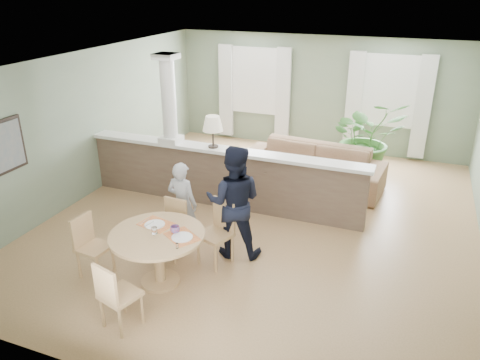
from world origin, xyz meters
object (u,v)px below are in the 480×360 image
at_px(houseplant, 366,138).
at_px(chair_far_boy, 173,225).
at_px(chair_near, 115,294).
at_px(man_person, 234,202).
at_px(sofa, 311,167).
at_px(chair_side, 90,243).
at_px(dining_table, 158,244).
at_px(child_person, 182,204).
at_px(chair_far_man, 219,229).

relative_size(houseplant, chair_far_boy, 1.91).
distance_m(chair_near, man_person, 2.20).
relative_size(chair_near, man_person, 0.52).
distance_m(houseplant, chair_near, 6.28).
distance_m(houseplant, chair_far_boy, 4.78).
height_order(sofa, chair_side, chair_side).
relative_size(dining_table, chair_side, 1.42).
relative_size(dining_table, child_person, 0.93).
height_order(houseplant, chair_far_boy, houseplant).
xyz_separation_m(dining_table, chair_near, (-0.01, -0.99, -0.11)).
height_order(chair_far_boy, man_person, man_person).
xyz_separation_m(chair_far_boy, chair_far_man, (0.72, 0.07, 0.04)).
height_order(chair_far_man, man_person, man_person).
relative_size(dining_table, chair_far_boy, 1.45).
height_order(sofa, houseplant, houseplant).
bearing_deg(child_person, dining_table, 104.38).
distance_m(sofa, dining_table, 4.15).
xyz_separation_m(sofa, chair_far_man, (-0.63, -3.19, 0.12)).
relative_size(sofa, dining_table, 2.21).
xyz_separation_m(dining_table, child_person, (-0.20, 1.06, 0.07)).
relative_size(sofa, chair_side, 3.15).
relative_size(chair_far_boy, man_person, 0.51).
height_order(dining_table, chair_near, chair_near).
xyz_separation_m(sofa, chair_far_boy, (-1.35, -3.26, 0.07)).
xyz_separation_m(chair_far_boy, chair_near, (0.19, -1.72, 0.01)).
bearing_deg(houseplant, chair_side, -121.16).
xyz_separation_m(chair_far_man, man_person, (0.13, 0.27, 0.34)).
distance_m(chair_side, man_person, 2.10).
xyz_separation_m(dining_table, man_person, (0.66, 1.07, 0.25)).
bearing_deg(man_person, dining_table, 45.29).
xyz_separation_m(chair_far_man, child_person, (-0.72, 0.27, 0.15)).
bearing_deg(chair_near, dining_table, -74.45).
bearing_deg(sofa, dining_table, -101.16).
distance_m(chair_far_man, chair_side, 1.81).
relative_size(chair_far_man, chair_near, 1.06).
distance_m(houseplant, chair_side, 5.95).
xyz_separation_m(dining_table, chair_far_boy, (-0.20, 0.73, -0.13)).
bearing_deg(dining_table, sofa, 73.86).
bearing_deg(chair_near, man_person, -91.92).
xyz_separation_m(houseplant, chair_far_boy, (-2.26, -4.20, -0.35)).
height_order(houseplant, chair_far_man, houseplant).
distance_m(sofa, chair_far_man, 3.25).
relative_size(chair_side, child_person, 0.66).
height_order(dining_table, child_person, child_person).
bearing_deg(houseplant, dining_table, -112.79).
xyz_separation_m(houseplant, dining_table, (-2.07, -4.92, -0.22)).
xyz_separation_m(houseplant, man_person, (-1.41, -3.86, 0.03)).
distance_m(houseplant, dining_table, 5.34).
bearing_deg(child_person, chair_far_man, 163.78).
distance_m(sofa, child_person, 3.23).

